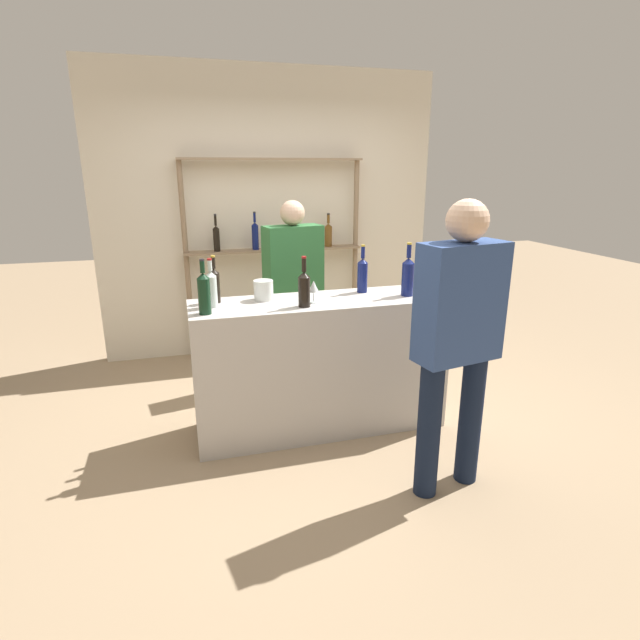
% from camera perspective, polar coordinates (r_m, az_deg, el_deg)
% --- Properties ---
extents(ground_plane, '(16.00, 16.00, 0.00)m').
position_cam_1_polar(ground_plane, '(3.86, -0.00, -11.93)').
color(ground_plane, '#9E8466').
extents(bar_counter, '(1.80, 0.53, 0.98)m').
position_cam_1_polar(bar_counter, '(3.64, -0.00, -5.17)').
color(bar_counter, '#B7B2AD').
rests_on(bar_counter, ground_plane).
extents(back_wall, '(3.40, 0.12, 2.80)m').
position_cam_1_polar(back_wall, '(5.21, -5.71, 11.84)').
color(back_wall, beige).
rests_on(back_wall, ground_plane).
extents(back_shelf, '(1.77, 0.18, 1.95)m').
position_cam_1_polar(back_shelf, '(5.05, -5.21, 10.18)').
color(back_shelf, '#897056').
rests_on(back_shelf, ground_plane).
extents(counter_bottle_0, '(0.09, 0.09, 0.38)m').
position_cam_1_polar(counter_bottle_0, '(3.63, 10.00, 5.03)').
color(counter_bottle_0, '#0F1956').
rests_on(counter_bottle_0, bar_counter).
extents(counter_bottle_1, '(0.08, 0.08, 0.32)m').
position_cam_1_polar(counter_bottle_1, '(3.36, -12.33, 3.58)').
color(counter_bottle_1, silver).
rests_on(counter_bottle_1, bar_counter).
extents(counter_bottle_2, '(0.07, 0.07, 0.33)m').
position_cam_1_polar(counter_bottle_2, '(3.47, -11.96, 4.00)').
color(counter_bottle_2, black).
rests_on(counter_bottle_2, bar_counter).
extents(counter_bottle_3, '(0.08, 0.08, 0.35)m').
position_cam_1_polar(counter_bottle_3, '(3.20, -13.12, 3.10)').
color(counter_bottle_3, black).
rests_on(counter_bottle_3, bar_counter).
extents(counter_bottle_4, '(0.08, 0.08, 0.35)m').
position_cam_1_polar(counter_bottle_4, '(3.69, 4.87, 5.25)').
color(counter_bottle_4, '#0F1956').
rests_on(counter_bottle_4, bar_counter).
extents(counter_bottle_5, '(0.08, 0.08, 0.34)m').
position_cam_1_polar(counter_bottle_5, '(3.29, -1.82, 3.69)').
color(counter_bottle_5, black).
rests_on(counter_bottle_5, bar_counter).
extents(wine_glass, '(0.07, 0.07, 0.15)m').
position_cam_1_polar(wine_glass, '(3.39, -0.74, 3.80)').
color(wine_glass, silver).
rests_on(wine_glass, bar_counter).
extents(cork_jar, '(0.14, 0.14, 0.14)m').
position_cam_1_polar(cork_jar, '(3.50, -6.47, 3.40)').
color(cork_jar, silver).
rests_on(cork_jar, bar_counter).
extents(server_behind_counter, '(0.53, 0.31, 1.60)m').
position_cam_1_polar(server_behind_counter, '(4.39, -3.05, 4.63)').
color(server_behind_counter, black).
rests_on(server_behind_counter, ground_plane).
extents(customer_right, '(0.52, 0.30, 1.72)m').
position_cam_1_polar(customer_right, '(2.88, 15.50, -1.18)').
color(customer_right, '#121C33').
rests_on(customer_right, ground_plane).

